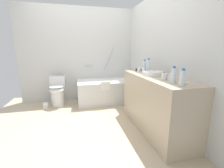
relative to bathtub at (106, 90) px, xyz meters
name	(u,v)px	position (x,y,z in m)	size (l,w,h in m)	color
ground_plane	(89,121)	(-0.54, -0.99, -0.30)	(3.73, 3.73, 0.00)	#C1AD8E
wall_back_tiled	(82,55)	(-0.54, 0.43, 0.87)	(3.02, 0.10, 2.32)	silver
wall_right_mirror	(159,57)	(0.82, -0.99, 0.87)	(0.10, 3.13, 2.32)	silver
bathtub	(106,90)	(0.00, 0.00, 0.00)	(1.40, 0.76, 1.35)	silver
toilet	(57,91)	(-1.16, 0.02, 0.05)	(0.35, 0.51, 0.69)	white
vanity_counter	(155,103)	(0.51, -1.51, 0.15)	(0.54, 1.58, 0.89)	tan
sink_basin	(153,73)	(0.50, -1.41, 0.62)	(0.32, 0.32, 0.06)	white
sink_faucet	(163,73)	(0.69, -1.41, 0.62)	(0.12, 0.15, 0.06)	#A3A3A8
water_bottle_0	(144,67)	(0.49, -1.09, 0.70)	(0.06, 0.06, 0.24)	silver
water_bottle_1	(174,75)	(0.44, -2.01, 0.69)	(0.06, 0.06, 0.21)	silver
water_bottle_2	(148,66)	(0.52, -1.20, 0.71)	(0.06, 0.06, 0.26)	silver
water_bottle_3	(183,78)	(0.45, -2.17, 0.68)	(0.06, 0.06, 0.20)	silver
drinking_glass_0	(139,70)	(0.43, -1.00, 0.64)	(0.07, 0.07, 0.09)	white
drinking_glass_1	(143,71)	(0.43, -1.19, 0.64)	(0.06, 0.06, 0.10)	white
drinking_glass_2	(164,77)	(0.46, -1.78, 0.63)	(0.08, 0.08, 0.09)	white
drinking_glass_3	(171,77)	(0.51, -1.87, 0.64)	(0.08, 0.08, 0.10)	white
amenity_basket	(140,70)	(0.50, -0.88, 0.62)	(0.14, 0.10, 0.05)	#2D2823
soap_dish	(182,83)	(0.51, -2.09, 0.60)	(0.09, 0.06, 0.02)	white
toilet_paper_roll	(46,105)	(-1.43, -0.11, -0.23)	(0.11, 0.11, 0.12)	white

